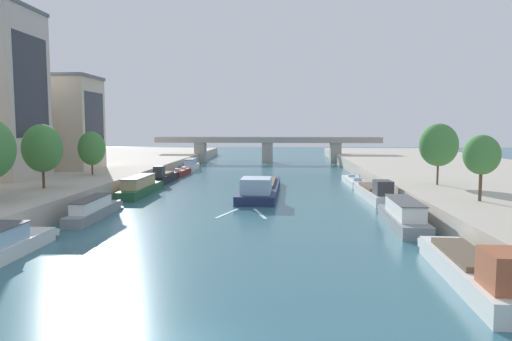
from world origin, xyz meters
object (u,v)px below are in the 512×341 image
at_px(barge_midriver, 260,188).
at_px(moored_boat_left_far, 140,187).
at_px(tree_left_end_of_row, 92,148).
at_px(moored_boat_left_gap_after, 94,209).
at_px(tree_left_distant, 42,148).
at_px(moored_boat_left_end, 181,172).
at_px(tree_right_past_mid, 482,155).
at_px(moored_boat_right_far, 354,181).
at_px(tree_right_third, 439,145).
at_px(moored_boat_left_second, 191,165).
at_px(moored_boat_right_midway, 374,193).
at_px(moored_boat_right_gap_after, 403,215).
at_px(bridge_far, 267,146).
at_px(moored_boat_right_downstream, 474,270).
at_px(moored_boat_left_upstream, 164,177).

xyz_separation_m(barge_midriver, moored_boat_left_far, (-16.92, -1.38, 0.20)).
xyz_separation_m(moored_boat_left_far, tree_left_end_of_row, (-8.44, 3.81, 5.24)).
height_order(moored_boat_left_gap_after, tree_left_distant, tree_left_distant).
bearing_deg(moored_boat_left_gap_after, moored_boat_left_end, 90.08).
height_order(tree_left_distant, tree_right_past_mid, tree_left_distant).
xyz_separation_m(moored_boat_left_end, moored_boat_right_far, (31.74, -11.95, -0.08)).
distance_m(moored_boat_left_gap_after, tree_right_third, 41.41).
distance_m(moored_boat_left_far, tree_left_distant, 15.16).
bearing_deg(moored_boat_left_second, moored_boat_right_midway, -51.62).
distance_m(moored_boat_left_far, tree_right_third, 40.28).
relative_size(moored_boat_left_second, moored_boat_right_gap_after, 0.84).
relative_size(moored_boat_left_end, moored_boat_left_second, 0.90).
height_order(barge_midriver, moored_boat_right_midway, barge_midriver).
bearing_deg(tree_right_past_mid, tree_left_distant, 171.84).
xyz_separation_m(moored_boat_right_midway, bridge_far, (-16.27, 64.05, 3.34)).
bearing_deg(tree_left_distant, moored_boat_right_downstream, -32.23).
bearing_deg(tree_right_past_mid, moored_boat_right_far, 103.04).
height_order(moored_boat_left_end, tree_left_distant, tree_left_distant).
bearing_deg(barge_midriver, moored_boat_left_end, 124.28).
xyz_separation_m(barge_midriver, moored_boat_left_end, (-16.71, 24.51, -0.32)).
bearing_deg(tree_right_past_mid, bridge_far, 106.49).
bearing_deg(moored_boat_right_downstream, tree_left_end_of_row, 134.93).
bearing_deg(moored_boat_left_upstream, moored_boat_right_downstream, -57.81).
xyz_separation_m(moored_boat_left_second, bridge_far, (16.17, 23.10, 3.25)).
distance_m(moored_boat_left_gap_after, bridge_far, 79.88).
xyz_separation_m(moored_boat_left_second, moored_boat_right_far, (32.22, -24.13, -0.52)).
bearing_deg(moored_boat_left_end, tree_left_distant, -102.45).
relative_size(moored_boat_left_upstream, moored_boat_left_end, 1.08).
relative_size(moored_boat_right_far, tree_left_distant, 1.68).
distance_m(moored_boat_left_end, moored_boat_right_far, 33.92).
relative_size(barge_midriver, moored_boat_right_downstream, 1.64).
relative_size(moored_boat_left_gap_after, moored_boat_left_far, 0.85).
relative_size(moored_boat_left_gap_after, moored_boat_left_upstream, 1.17).
distance_m(moored_boat_left_gap_after, tree_left_distant, 11.79).
xyz_separation_m(moored_boat_left_far, moored_boat_right_downstream, (31.75, -36.47, -0.12)).
bearing_deg(moored_boat_left_end, moored_boat_right_far, -20.63).
bearing_deg(moored_boat_left_end, moored_boat_left_far, -90.48).
xyz_separation_m(barge_midriver, moored_boat_right_far, (15.03, 12.56, -0.40)).
xyz_separation_m(moored_boat_right_gap_after, tree_right_third, (7.70, 14.20, 6.21)).
height_order(moored_boat_left_far, bridge_far, bridge_far).
relative_size(moored_boat_left_upstream, moored_boat_right_far, 0.86).
height_order(moored_boat_right_gap_after, tree_left_end_of_row, tree_left_end_of_row).
height_order(moored_boat_left_upstream, moored_boat_right_downstream, moored_boat_right_downstream).
xyz_separation_m(tree_left_distant, tree_right_past_mid, (47.41, -6.80, -0.20)).
bearing_deg(moored_boat_right_gap_after, moored_boat_right_midway, 88.51).
xyz_separation_m(moored_boat_right_downstream, moored_boat_right_midway, (0.43, 33.58, -0.04)).
bearing_deg(moored_boat_right_midway, moored_boat_left_end, 138.00).
bearing_deg(barge_midriver, moored_boat_left_gap_after, -132.03).
distance_m(moored_boat_left_end, moored_boat_left_second, 12.20).
xyz_separation_m(moored_boat_left_gap_after, tree_right_past_mid, (39.12, -1.10, 5.94)).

